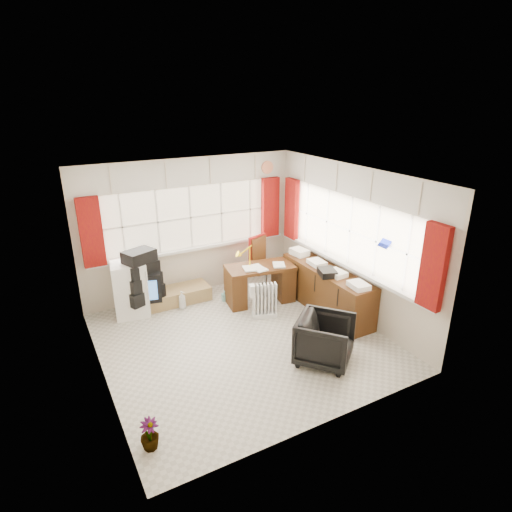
{
  "coord_description": "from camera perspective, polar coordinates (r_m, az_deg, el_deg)",
  "views": [
    {
      "loc": [
        -2.5,
        -5.03,
        3.55
      ],
      "look_at": [
        0.55,
        0.55,
        1.1
      ],
      "focal_mm": 30.0,
      "sensor_mm": 36.0,
      "label": 1
    }
  ],
  "objects": [
    {
      "name": "credenza",
      "position": [
        7.43,
        9.36,
        -4.35
      ],
      "size": [
        0.5,
        2.0,
        0.85
      ],
      "color": "#4B2511",
      "rests_on": "ground"
    },
    {
      "name": "tv_bench",
      "position": [
        7.81,
        -11.3,
        -5.33
      ],
      "size": [
        1.4,
        0.5,
        0.25
      ],
      "primitive_type": "cube",
      "color": "tan",
      "rests_on": "ground"
    },
    {
      "name": "window_back",
      "position": [
        7.85,
        -8.42,
        1.5
      ],
      "size": [
        3.7,
        0.12,
        3.6
      ],
      "color": "beige",
      "rests_on": "room_walls"
    },
    {
      "name": "office_chair",
      "position": [
        6.09,
        9.18,
        -10.98
      ],
      "size": [
        1.04,
        1.04,
        0.68
      ],
      "primitive_type": "imported",
      "rotation": [
        0.0,
        0.0,
        0.7
      ],
      "color": "black",
      "rests_on": "ground"
    },
    {
      "name": "flower_vase",
      "position": [
        4.99,
        -14.01,
        -22.09
      ],
      "size": [
        0.24,
        0.24,
        0.36
      ],
      "primitive_type": "imported",
      "rotation": [
        0.0,
        0.0,
        0.19
      ],
      "color": "black",
      "rests_on": "ground"
    },
    {
      "name": "mini_fridge",
      "position": [
        7.47,
        -16.4,
        -4.16
      ],
      "size": [
        0.63,
        0.64,
        0.93
      ],
      "color": "white",
      "rests_on": "ground"
    },
    {
      "name": "ground",
      "position": [
        6.64,
        -1.9,
        -11.2
      ],
      "size": [
        4.0,
        4.0,
        0.0
      ],
      "primitive_type": "plane",
      "color": "beige",
      "rests_on": "ground"
    },
    {
      "name": "desk",
      "position": [
        7.62,
        0.52,
        -3.46
      ],
      "size": [
        1.26,
        0.76,
        0.72
      ],
      "color": "#4B2511",
      "rests_on": "ground"
    },
    {
      "name": "hifi_stack",
      "position": [
        7.37,
        -15.04,
        -2.81
      ],
      "size": [
        0.76,
        0.63,
        0.89
      ],
      "color": "black",
      "rests_on": "tv_bench"
    },
    {
      "name": "curtains",
      "position": [
        7.18,
        1.21,
        4.15
      ],
      "size": [
        3.83,
        3.83,
        1.15
      ],
      "color": "maroon",
      "rests_on": "room_walls"
    },
    {
      "name": "task_chair",
      "position": [
        8.03,
        0.71,
        -0.74
      ],
      "size": [
        0.57,
        0.59,
        1.06
      ],
      "color": "black",
      "rests_on": "ground"
    },
    {
      "name": "window_right",
      "position": [
        7.2,
        11.94,
        -0.58
      ],
      "size": [
        0.12,
        3.7,
        3.6
      ],
      "color": "beige",
      "rests_on": "room_walls"
    },
    {
      "name": "file_tray",
      "position": [
        7.03,
        9.47,
        -2.18
      ],
      "size": [
        0.34,
        0.39,
        0.11
      ],
      "primitive_type": "cube",
      "rotation": [
        0.0,
        0.0,
        -0.33
      ],
      "color": "black",
      "rests_on": "credenza"
    },
    {
      "name": "spray_bottle_b",
      "position": [
        7.78,
        -4.27,
        -5.29
      ],
      "size": [
        0.1,
        0.1,
        0.2
      ],
      "primitive_type": "imported",
      "rotation": [
        0.0,
        0.0,
        -0.15
      ],
      "color": "#86C9C5",
      "rests_on": "ground"
    },
    {
      "name": "radiator",
      "position": [
        7.15,
        1.15,
        -6.38
      ],
      "size": [
        0.44,
        0.27,
        0.61
      ],
      "color": "white",
      "rests_on": "ground"
    },
    {
      "name": "room_walls",
      "position": [
        5.98,
        -2.08,
        1.05
      ],
      "size": [
        4.0,
        4.0,
        4.0
      ],
      "color": "beige",
      "rests_on": "ground"
    },
    {
      "name": "desk_lamp",
      "position": [
        7.38,
        -0.85,
        0.59
      ],
      "size": [
        0.16,
        0.14,
        0.4
      ],
      "color": "yellow",
      "rests_on": "desk"
    },
    {
      "name": "spray_bottle_a",
      "position": [
        7.57,
        -9.83,
        -5.79
      ],
      "size": [
        0.17,
        0.17,
        0.32
      ],
      "primitive_type": "imported",
      "rotation": [
        0.0,
        0.0,
        0.48
      ],
      "color": "silver",
      "rests_on": "ground"
    },
    {
      "name": "crt_tv",
      "position": [
        7.47,
        -14.71,
        -3.74
      ],
      "size": [
        0.65,
        0.62,
        0.5
      ],
      "color": "black",
      "rests_on": "tv_bench"
    },
    {
      "name": "overhead_cabinets",
      "position": [
        7.06,
        1.43,
        10.5
      ],
      "size": [
        3.98,
        3.98,
        0.48
      ],
      "color": "beige",
      "rests_on": "room_walls"
    }
  ]
}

